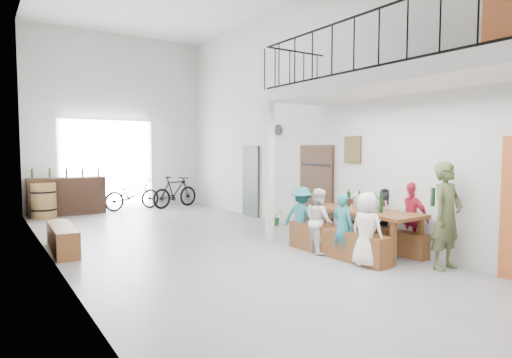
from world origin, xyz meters
TOP-DOWN VIEW (x-y plane):
  - floor at (0.00, 0.00)m, footprint 12.00×12.00m
  - room_walls at (0.00, 0.00)m, footprint 12.00×12.00m
  - gateway_portal at (-0.40, 5.94)m, footprint 2.80×0.08m
  - right_wall_decor at (2.70, -1.87)m, footprint 0.07×8.28m
  - balcony at (1.98, -3.13)m, footprint 1.52×5.62m
  - tasting_table at (2.20, -2.25)m, footprint 0.92×2.15m
  - bench_inner at (1.54, -2.18)m, footprint 0.44×2.18m
  - bench_wall at (2.57, -2.30)m, footprint 0.28×1.92m
  - tableware at (2.20, -2.30)m, footprint 0.60×1.03m
  - side_bench at (-2.50, 0.85)m, footprint 0.44×1.75m
  - oak_barrel at (-2.28, 5.34)m, footprint 0.66×0.66m
  - serving_counter at (-1.63, 5.65)m, footprint 2.07×0.58m
  - counter_bottles at (-1.63, 5.63)m, footprint 1.83×0.12m
  - guest_left_a at (1.47, -2.95)m, footprint 0.45×0.63m
  - guest_left_b at (1.44, -2.43)m, footprint 0.32×0.45m
  - guest_left_c at (1.45, -1.82)m, footprint 0.61×0.69m
  - guest_left_d at (1.49, -1.26)m, footprint 0.69×0.87m
  - guest_right_a at (2.78, -2.82)m, footprint 0.42×0.81m
  - guest_right_b at (2.82, -2.23)m, footprint 0.63×1.15m
  - guest_right_c at (2.82, -1.50)m, footprint 0.50×0.58m
  - host_standing at (2.42, -3.73)m, footprint 0.64×0.43m
  - potted_plant at (2.45, 0.96)m, footprint 0.39×0.35m
  - bicycle_near at (0.27, 5.60)m, footprint 1.91×0.95m
  - bicycle_far at (1.60, 5.37)m, footprint 1.78×0.90m

SIDE VIEW (x-z plane):
  - floor at x=0.00m, z-range 0.00..0.00m
  - potted_plant at x=2.45m, z-range 0.00..0.41m
  - bench_wall at x=2.57m, z-range 0.00..0.44m
  - side_bench at x=-2.50m, z-range 0.00..0.49m
  - bench_inner at x=1.54m, z-range 0.00..0.50m
  - bicycle_near at x=0.27m, z-range 0.00..0.96m
  - oak_barrel at x=-2.28m, z-range 0.00..0.98m
  - guest_right_c at x=2.82m, z-range 0.00..1.01m
  - bicycle_far at x=1.60m, z-range 0.00..1.03m
  - serving_counter at x=-1.63m, z-range 0.00..1.09m
  - guest_left_b at x=1.44m, z-range 0.00..1.16m
  - guest_left_d at x=1.49m, z-range 0.00..1.18m
  - guest_right_b at x=2.82m, z-range 0.00..1.18m
  - guest_left_c at x=1.45m, z-range 0.00..1.19m
  - guest_left_a at x=1.47m, z-range 0.00..1.22m
  - guest_right_a at x=2.78m, z-range 0.00..1.32m
  - tasting_table at x=2.20m, z-range 0.31..1.10m
  - host_standing at x=2.42m, z-range 0.00..1.71m
  - tableware at x=2.20m, z-range 0.76..1.11m
  - counter_bottles at x=-1.63m, z-range 1.09..1.37m
  - gateway_portal at x=-0.40m, z-range 0.00..2.80m
  - right_wall_decor at x=2.70m, z-range -0.80..4.28m
  - balcony at x=1.98m, z-range 0.97..4.96m
  - room_walls at x=0.00m, z-range -2.45..9.55m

